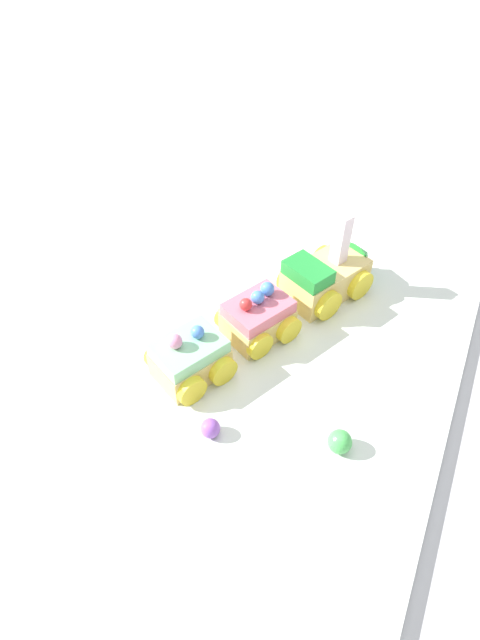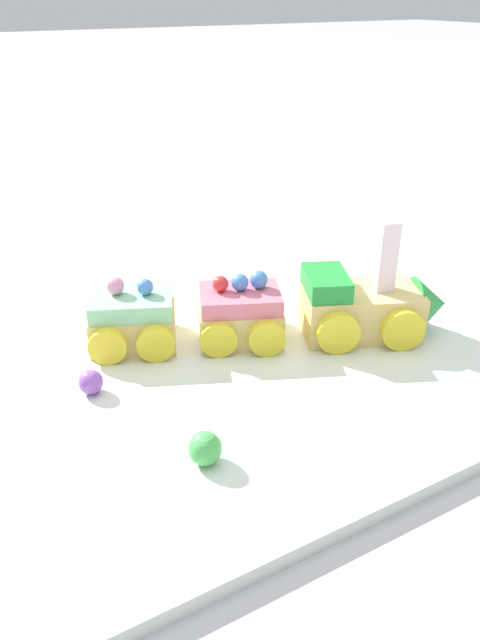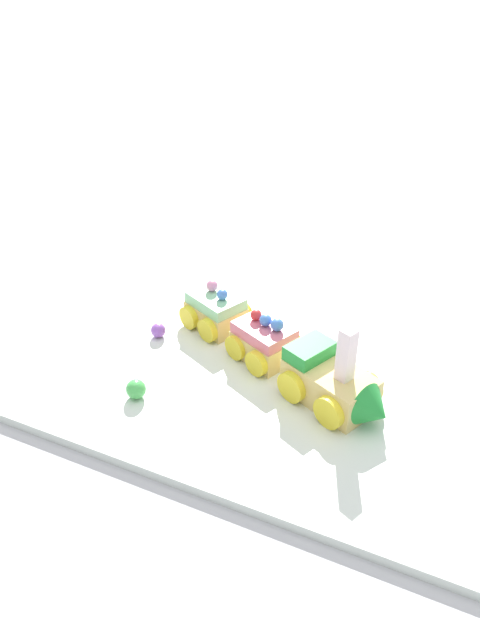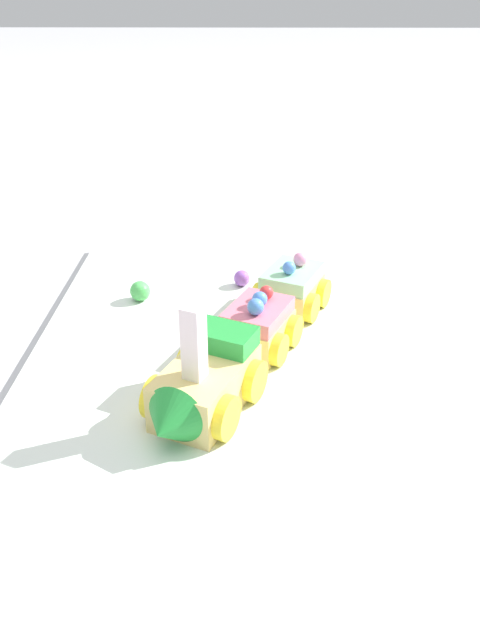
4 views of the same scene
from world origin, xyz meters
TOP-DOWN VIEW (x-y plane):
  - ground_plane at (0.00, 0.00)m, footprint 10.00×10.00m
  - display_board at (0.00, 0.00)m, footprint 0.62×0.43m
  - cake_train_locomotive at (0.09, -0.03)m, footprint 0.15×0.11m
  - cake_car_strawberry at (-0.03, 0.02)m, footprint 0.10×0.10m
  - cake_car_mint at (-0.11, 0.06)m, footprint 0.10×0.10m
  - gumball_green at (-0.13, -0.12)m, footprint 0.02×0.02m
  - gumball_purple at (-0.17, 0.00)m, footprint 0.02×0.02m

SIDE VIEW (x-z plane):
  - ground_plane at x=0.00m, z-range 0.00..0.00m
  - display_board at x=0.00m, z-range 0.00..0.01m
  - gumball_purple at x=-0.17m, z-range 0.01..0.03m
  - gumball_green at x=-0.13m, z-range 0.01..0.04m
  - cake_car_mint at x=-0.11m, z-range 0.00..0.07m
  - cake_car_strawberry at x=-0.03m, z-range 0.00..0.07m
  - cake_train_locomotive at x=0.09m, z-range -0.02..0.09m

